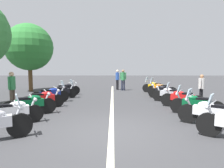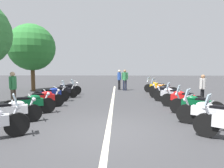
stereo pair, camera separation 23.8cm
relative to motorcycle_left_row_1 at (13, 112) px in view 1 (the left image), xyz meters
The scene contains 20 objects.
ground_plane 3.48m from the motorcycle_left_row_1, 102.08° to the right, with size 80.00×80.00×0.00m, color #38383A.
lane_centre_stripe 4.81m from the motorcycle_left_row_1, 44.84° to the right, with size 19.39×0.16×0.01m, color beige.
motorcycle_left_row_1 is the anchor object (origin of this frame).
motorcycle_left_row_2 1.30m from the motorcycle_left_row_1, ahead, with size 1.10×1.92×1.01m.
motorcycle_left_row_3 2.60m from the motorcycle_left_row_1, ahead, with size 1.21×1.80×1.00m.
motorcycle_left_row_4 4.02m from the motorcycle_left_row_1, ahead, with size 1.23×1.86×1.21m.
motorcycle_left_row_5 5.41m from the motorcycle_left_row_1, ahead, with size 1.13×1.90×1.19m.
motorcycle_left_row_6 6.77m from the motorcycle_left_row_1, ahead, with size 1.24×1.83×1.00m.
motorcycle_right_row_1 6.67m from the motorcycle_left_row_1, 91.41° to the right, with size 1.42×1.85×1.23m.
motorcycle_right_row_2 6.98m from the motorcycle_left_row_1, 78.60° to the right, with size 1.15×1.91×1.21m.
motorcycle_right_row_3 7.35m from the motorcycle_left_row_1, 67.47° to the right, with size 1.16×1.89×1.22m.
motorcycle_right_row_4 7.83m from the motorcycle_left_row_1, 57.99° to the right, with size 1.50×1.77×1.00m.
motorcycle_right_row_5 8.63m from the motorcycle_left_row_1, 50.45° to the right, with size 1.23×1.86×1.00m.
motorcycle_right_row_6 9.57m from the motorcycle_left_row_1, 45.08° to the right, with size 1.48×1.78×1.22m.
motorcycle_right_row_7 10.58m from the motorcycle_left_row_1, 39.26° to the right, with size 1.25×1.89×1.21m.
bystander_0 10.93m from the motorcycle_left_row_1, 20.46° to the right, with size 0.49×0.32×1.75m.
bystander_2 9.32m from the motorcycle_left_row_1, 63.63° to the right, with size 0.43×0.37×1.57m.
bystander_3 10.63m from the motorcycle_left_row_1, 23.82° to the right, with size 0.32×0.53×1.77m.
bystander_4 3.39m from the motorcycle_left_row_1, 28.12° to the left, with size 0.53×0.32×1.75m.
roadside_tree_0 10.22m from the motorcycle_left_row_1, 20.18° to the left, with size 3.76×3.76×5.47m.
Camera 1 is at (-5.59, -0.05, 1.97)m, focal length 30.27 mm.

